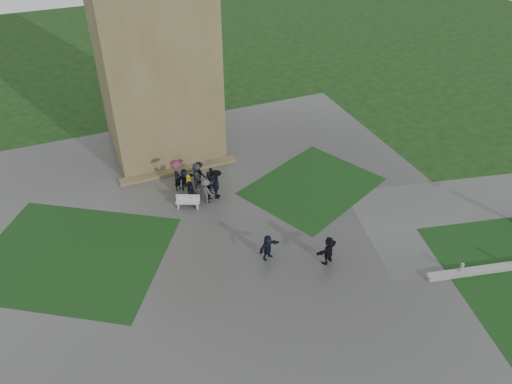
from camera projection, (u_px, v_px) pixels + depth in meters
name	position (u px, v px, depth m)	size (l,w,h in m)	color
ground	(226.00, 261.00, 30.10)	(120.00, 120.00, 0.00)	black
plaza	(215.00, 241.00, 31.60)	(34.00, 34.00, 0.02)	#3C3C39
lawn_inset_left	(73.00, 255.00, 30.47)	(11.00, 9.00, 0.01)	black
lawn_inset_right	(312.00, 186.00, 36.46)	(9.00, 7.00, 0.01)	black
tower	(152.00, 37.00, 36.10)	(8.00, 8.00, 18.00)	brown
tower_plinth	(179.00, 170.00, 37.98)	(9.00, 0.80, 0.22)	brown
bench	(188.00, 201.00, 34.15)	(1.69, 1.13, 0.94)	#BABAB5
visitor_cluster	(199.00, 180.00, 35.26)	(3.22, 3.76, 2.61)	black
pedestrian_mid	(268.00, 247.00, 29.83)	(1.58, 0.57, 1.70)	black
pedestrian_near	(328.00, 250.00, 29.49)	(1.74, 0.63, 1.88)	black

